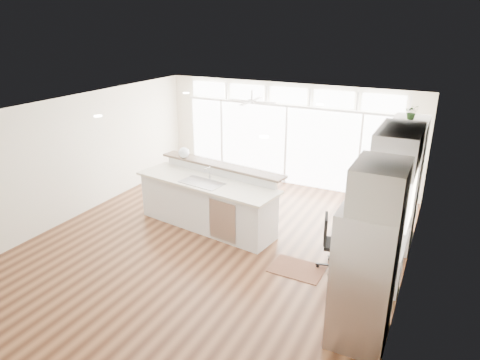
% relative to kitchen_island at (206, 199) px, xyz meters
% --- Properties ---
extents(floor, '(7.00, 8.00, 0.02)m').
position_rel_kitchen_island_xyz_m(floor, '(0.56, -0.68, -0.65)').
color(floor, '#452615').
rests_on(floor, ground).
extents(ceiling, '(7.00, 8.00, 0.02)m').
position_rel_kitchen_island_xyz_m(ceiling, '(0.56, -0.68, 2.06)').
color(ceiling, white).
rests_on(ceiling, wall_back).
extents(wall_back, '(7.00, 0.04, 2.70)m').
position_rel_kitchen_island_xyz_m(wall_back, '(0.56, 3.32, 0.71)').
color(wall_back, silver).
rests_on(wall_back, floor).
extents(wall_front, '(7.00, 0.04, 2.70)m').
position_rel_kitchen_island_xyz_m(wall_front, '(0.56, -4.68, 0.71)').
color(wall_front, silver).
rests_on(wall_front, floor).
extents(wall_left, '(0.04, 8.00, 2.70)m').
position_rel_kitchen_island_xyz_m(wall_left, '(-2.94, -0.68, 0.71)').
color(wall_left, silver).
rests_on(wall_left, floor).
extents(wall_right, '(0.04, 8.00, 2.70)m').
position_rel_kitchen_island_xyz_m(wall_right, '(4.06, -0.68, 0.71)').
color(wall_right, silver).
rests_on(wall_right, floor).
extents(glass_wall, '(5.80, 0.06, 2.08)m').
position_rel_kitchen_island_xyz_m(glass_wall, '(0.56, 3.26, 0.41)').
color(glass_wall, white).
rests_on(glass_wall, wall_back).
extents(transom_row, '(5.90, 0.06, 0.40)m').
position_rel_kitchen_island_xyz_m(transom_row, '(0.56, 3.26, 1.74)').
color(transom_row, white).
rests_on(transom_row, wall_back).
extents(desk_window, '(0.04, 0.85, 0.85)m').
position_rel_kitchen_island_xyz_m(desk_window, '(4.02, -0.38, 0.91)').
color(desk_window, white).
rests_on(desk_window, wall_right).
extents(ceiling_fan, '(1.16, 1.16, 0.32)m').
position_rel_kitchen_island_xyz_m(ceiling_fan, '(0.06, 2.12, 1.84)').
color(ceiling_fan, silver).
rests_on(ceiling_fan, ceiling).
extents(recessed_lights, '(3.40, 3.00, 0.02)m').
position_rel_kitchen_island_xyz_m(recessed_lights, '(0.56, -0.48, 2.04)').
color(recessed_lights, white).
rests_on(recessed_lights, ceiling).
extents(oven_cabinet, '(0.64, 1.20, 2.50)m').
position_rel_kitchen_island_xyz_m(oven_cabinet, '(3.73, 1.12, 0.61)').
color(oven_cabinet, silver).
rests_on(oven_cabinet, floor).
extents(desk_nook, '(0.72, 1.30, 0.76)m').
position_rel_kitchen_island_xyz_m(desk_nook, '(3.69, -0.38, -0.26)').
color(desk_nook, silver).
rests_on(desk_nook, floor).
extents(upper_cabinets, '(0.64, 1.30, 0.64)m').
position_rel_kitchen_island_xyz_m(upper_cabinets, '(3.73, -0.38, 1.71)').
color(upper_cabinets, silver).
rests_on(upper_cabinets, wall_right).
extents(refrigerator, '(0.76, 0.90, 2.00)m').
position_rel_kitchen_island_xyz_m(refrigerator, '(3.67, -2.03, 0.36)').
color(refrigerator, '#AFAEB3').
rests_on(refrigerator, floor).
extents(fridge_cabinet, '(0.64, 0.90, 0.60)m').
position_rel_kitchen_island_xyz_m(fridge_cabinet, '(3.73, -2.03, 1.66)').
color(fridge_cabinet, silver).
rests_on(fridge_cabinet, wall_right).
extents(framed_photos, '(0.06, 0.22, 0.80)m').
position_rel_kitchen_island_xyz_m(framed_photos, '(4.02, 0.24, 0.76)').
color(framed_photos, black).
rests_on(framed_photos, wall_right).
extents(kitchen_island, '(3.37, 1.67, 1.28)m').
position_rel_kitchen_island_xyz_m(kitchen_island, '(0.00, 0.00, 0.00)').
color(kitchen_island, silver).
rests_on(kitchen_island, floor).
extents(rug, '(0.95, 0.70, 0.01)m').
position_rel_kitchen_island_xyz_m(rug, '(2.32, -0.75, -0.63)').
color(rug, '#3D1E13').
rests_on(rug, floor).
extents(office_chair, '(0.65, 0.62, 1.03)m').
position_rel_kitchen_island_xyz_m(office_chair, '(2.92, -0.46, -0.13)').
color(office_chair, black).
rests_on(office_chair, floor).
extents(fishbowl, '(0.25, 0.25, 0.24)m').
position_rel_kitchen_island_xyz_m(fishbowl, '(-0.88, 0.53, 0.76)').
color(fishbowl, white).
rests_on(fishbowl, kitchen_island).
extents(monitor, '(0.09, 0.47, 0.39)m').
position_rel_kitchen_island_xyz_m(monitor, '(3.61, -0.38, 0.32)').
color(monitor, black).
rests_on(monitor, desk_nook).
extents(keyboard, '(0.17, 0.35, 0.02)m').
position_rel_kitchen_island_xyz_m(keyboard, '(3.44, -0.38, 0.13)').
color(keyboard, white).
rests_on(keyboard, desk_nook).
extents(potted_plant, '(0.26, 0.29, 0.21)m').
position_rel_kitchen_island_xyz_m(potted_plant, '(3.73, 1.12, 1.96)').
color(potted_plant, '#2C5323').
rests_on(potted_plant, oven_cabinet).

